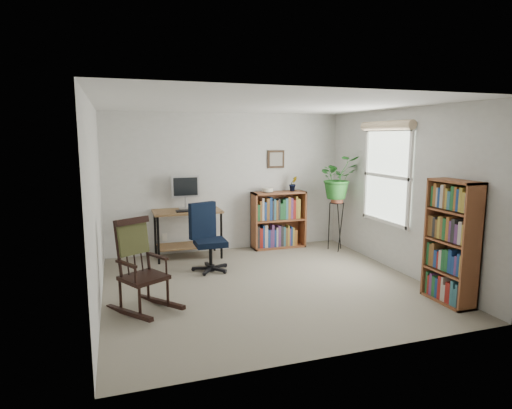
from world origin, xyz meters
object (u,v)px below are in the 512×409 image
object	(u,v)px
office_chair	(210,237)
rocking_chair	(143,265)
low_bookshelf	(279,220)
tall_bookshelf	(452,242)
desk	(188,234)

from	to	relation	value
office_chair	rocking_chair	world-z (taller)	rocking_chair
low_bookshelf	tall_bookshelf	bearing A→B (deg)	-71.64
office_chair	rocking_chair	bearing A→B (deg)	-152.01
desk	tall_bookshelf	xyz separation A→B (m)	(2.69, -2.96, 0.35)
rocking_chair	low_bookshelf	size ratio (longest dim) A/B	1.07
desk	rocking_chair	xyz separation A→B (m)	(-0.85, -2.07, 0.15)
desk	rocking_chair	size ratio (longest dim) A/B	1.01
desk	rocking_chair	bearing A→B (deg)	-112.27
rocking_chair	tall_bookshelf	size ratio (longest dim) A/B	0.73
office_chair	rocking_chair	size ratio (longest dim) A/B	0.95
office_chair	tall_bookshelf	size ratio (longest dim) A/B	0.69
desk	tall_bookshelf	size ratio (longest dim) A/B	0.74
desk	office_chair	distance (m)	0.88
desk	low_bookshelf	bearing A→B (deg)	4.12
office_chair	rocking_chair	distance (m)	1.60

